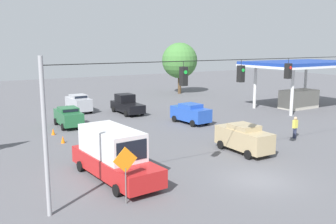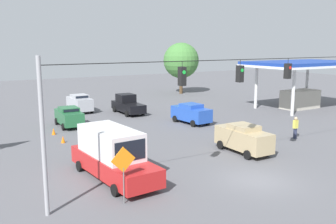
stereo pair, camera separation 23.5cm
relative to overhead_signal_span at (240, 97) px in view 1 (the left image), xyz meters
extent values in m
plane|color=#56565B|center=(-0.01, 1.74, -4.54)|extent=(140.00, 140.00, 0.00)
cylinder|color=#939399|center=(11.22, 0.00, -0.97)|extent=(0.20, 0.20, 7.14)
cylinder|color=black|center=(-0.01, 0.00, 2.19)|extent=(22.47, 0.04, 0.04)
cube|color=black|center=(-4.01, 0.00, 1.39)|extent=(0.32, 0.36, 0.96)
cylinder|color=black|center=(-4.01, 0.00, 2.03)|extent=(0.03, 0.03, 0.32)
cylinder|color=red|center=(-4.01, 0.19, 1.61)|extent=(0.20, 0.02, 0.20)
cube|color=black|center=(-0.01, 0.00, 1.38)|extent=(0.32, 0.36, 0.96)
cylinder|color=black|center=(-0.01, 0.00, 2.03)|extent=(0.03, 0.03, 0.34)
cylinder|color=green|center=(-0.01, 0.19, 1.59)|extent=(0.20, 0.02, 0.20)
cube|color=black|center=(3.99, 0.00, 1.41)|extent=(0.32, 0.36, 0.99)
cylinder|color=black|center=(3.99, 0.00, 2.05)|extent=(0.03, 0.03, 0.29)
cylinder|color=green|center=(3.99, 0.19, 1.63)|extent=(0.20, 0.02, 0.20)
cube|color=#234CB2|center=(-5.71, -13.02, -3.60)|extent=(2.16, 4.39, 1.24)
cube|color=#234CB2|center=(-5.71, -13.02, -2.80)|extent=(1.81, 2.01, 0.36)
cube|color=black|center=(-5.63, -13.96, -2.80)|extent=(1.43, 0.15, 0.25)
cylinder|color=black|center=(-6.48, -14.47, -4.22)|extent=(0.28, 0.66, 0.64)
cylinder|color=black|center=(-4.69, -14.32, -4.22)|extent=(0.28, 0.66, 0.64)
cylinder|color=black|center=(-6.72, -11.72, -4.22)|extent=(0.28, 0.66, 0.64)
cylinder|color=black|center=(-4.94, -11.57, -4.22)|extent=(0.28, 0.66, 0.64)
cube|color=#236038|center=(4.86, -17.75, -3.64)|extent=(1.94, 4.30, 1.16)
cube|color=#236038|center=(4.86, -17.75, -2.88)|extent=(1.70, 1.93, 0.36)
cube|color=black|center=(4.90, -16.81, -2.88)|extent=(1.41, 0.08, 0.25)
cylinder|color=black|center=(5.80, -16.42, -4.22)|extent=(0.25, 0.65, 0.64)
cylinder|color=black|center=(4.04, -16.34, -4.22)|extent=(0.25, 0.65, 0.64)
cylinder|color=black|center=(5.69, -19.16, -4.22)|extent=(0.25, 0.65, 0.64)
cylinder|color=black|center=(3.92, -19.09, -4.22)|extent=(0.25, 0.65, 0.64)
cube|color=tan|center=(-3.16, -2.89, -3.54)|extent=(1.83, 4.54, 1.34)
cube|color=tan|center=(-3.16, -2.89, -2.69)|extent=(1.63, 2.02, 0.36)
cube|color=black|center=(-3.19, -3.89, -2.69)|extent=(1.37, 0.05, 0.25)
cylinder|color=black|center=(-4.06, -4.33, -4.22)|extent=(0.24, 0.65, 0.64)
cylinder|color=black|center=(-2.34, -4.37, -4.22)|extent=(0.24, 0.65, 0.64)
cylinder|color=black|center=(-3.98, -1.41, -4.22)|extent=(0.24, 0.65, 0.64)
cylinder|color=black|center=(-2.27, -1.45, -4.22)|extent=(0.24, 0.65, 0.64)
cube|color=#A8AAB2|center=(1.58, -24.64, -3.56)|extent=(1.88, 4.12, 1.32)
cube|color=#A8AAB2|center=(1.58, -24.64, -2.72)|extent=(1.69, 1.83, 0.36)
cube|color=black|center=(1.56, -23.73, -2.72)|extent=(1.44, 0.05, 0.25)
cylinder|color=black|center=(2.46, -23.30, -4.22)|extent=(0.23, 0.64, 0.64)
cylinder|color=black|center=(0.65, -23.33, -4.22)|extent=(0.23, 0.64, 0.64)
cylinder|color=black|center=(2.50, -25.95, -4.22)|extent=(0.23, 0.64, 0.64)
cylinder|color=black|center=(0.70, -25.98, -4.22)|extent=(0.23, 0.64, 0.64)
cube|color=black|center=(-2.71, -20.89, -3.77)|extent=(1.97, 5.19, 0.90)
cube|color=black|center=(-2.72, -21.51, -2.87)|extent=(1.78, 1.88, 0.90)
cube|color=black|center=(-2.73, -22.45, -2.87)|extent=(1.53, 0.04, 0.63)
cylinder|color=black|center=(-3.69, -22.56, -4.22)|extent=(0.23, 0.64, 0.64)
cylinder|color=black|center=(-1.77, -22.58, -4.22)|extent=(0.23, 0.64, 0.64)
cylinder|color=black|center=(-3.65, -19.20, -4.22)|extent=(0.23, 0.64, 0.64)
cylinder|color=black|center=(-1.73, -19.22, -4.22)|extent=(0.23, 0.64, 0.64)
cube|color=red|center=(6.78, -2.78, -3.72)|extent=(2.77, 7.31, 1.00)
cube|color=silver|center=(6.81, -3.13, -2.44)|extent=(2.41, 4.72, 1.56)
cube|color=black|center=(6.65, -0.84, -2.44)|extent=(1.82, 0.15, 1.09)
cylinder|color=black|center=(7.76, -0.37, -4.22)|extent=(0.26, 0.65, 0.64)
cylinder|color=black|center=(5.49, -0.53, -4.22)|extent=(0.26, 0.65, 0.64)
cylinder|color=black|center=(8.08, -5.02, -4.22)|extent=(0.26, 0.65, 0.64)
cylinder|color=black|center=(5.81, -5.18, -4.22)|extent=(0.26, 0.65, 0.64)
cone|color=orange|center=(7.01, -1.91, -4.25)|extent=(0.32, 0.32, 0.57)
cone|color=orange|center=(6.86, -5.50, -4.25)|extent=(0.32, 0.32, 0.57)
cone|color=orange|center=(6.90, -8.91, -4.25)|extent=(0.32, 0.32, 0.57)
cone|color=orange|center=(7.05, -12.17, -4.25)|extent=(0.32, 0.32, 0.57)
cone|color=orange|center=(6.98, -15.25, -4.25)|extent=(0.32, 0.32, 0.57)
cube|color=navy|center=(-21.81, -13.33, 0.90)|extent=(13.03, 7.89, 0.35)
cube|color=white|center=(-21.81, -13.33, 0.61)|extent=(13.13, 7.99, 0.24)
cylinder|color=silver|center=(-26.37, -16.09, -1.90)|extent=(0.36, 0.36, 5.26)
cylinder|color=silver|center=(-17.25, -16.09, -1.90)|extent=(0.36, 0.36, 5.26)
cylinder|color=silver|center=(-17.25, -10.57, -1.90)|extent=(0.36, 0.36, 5.26)
cube|color=#B2AD9E|center=(-21.81, -13.33, -3.44)|extent=(4.56, 2.37, 2.20)
cylinder|color=slate|center=(7.74, 0.66, -3.64)|extent=(0.06, 0.06, 1.80)
cube|color=orange|center=(7.74, 0.66, -2.33)|extent=(1.27, 0.04, 1.27)
cylinder|color=#2D334C|center=(-9.55, -3.68, -4.11)|extent=(0.28, 0.28, 0.85)
cube|color=#D8CC4C|center=(-9.55, -3.68, -3.35)|extent=(0.40, 0.24, 0.67)
sphere|color=tan|center=(-9.55, -3.68, -2.88)|extent=(0.27, 0.27, 0.27)
cylinder|color=#4C3823|center=(-17.13, -32.21, -2.72)|extent=(0.52, 0.52, 3.63)
sphere|color=#427A38|center=(-17.13, -32.21, 0.59)|extent=(5.45, 5.45, 5.45)
camera|label=1|loc=(14.98, 16.19, 3.07)|focal=40.00mm
camera|label=2|loc=(14.78, 16.31, 3.07)|focal=40.00mm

